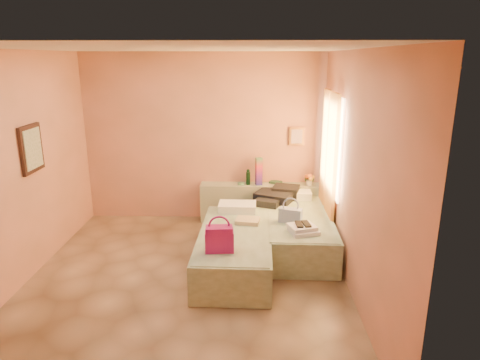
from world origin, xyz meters
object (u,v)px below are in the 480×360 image
object	(u,v)px
bed_left	(235,249)
headboard_ledge	(261,203)
green_book	(276,182)
blue_handbag	(290,215)
towel_stack	(304,229)
bed_right	(298,231)
flower_vase	(309,179)
water_bottle	(248,177)
magenta_handbag	(219,238)

from	to	relation	value
bed_left	headboard_ledge	bearing A→B (deg)	78.86
headboard_ledge	green_book	size ratio (longest dim) A/B	10.36
bed_left	blue_handbag	xyz separation A→B (m)	(0.75, 0.36, 0.35)
green_book	towel_stack	distance (m)	1.81
blue_handbag	towel_stack	distance (m)	0.40
bed_right	green_book	size ratio (longest dim) A/B	10.10
green_book	flower_vase	world-z (taller)	flower_vase
water_bottle	green_book	distance (m)	0.49
green_book	magenta_handbag	bearing A→B (deg)	-84.88
bed_right	green_book	xyz separation A→B (m)	(-0.28, 1.12, 0.42)
bed_left	flower_vase	xyz separation A→B (m)	(1.17, 1.66, 0.52)
bed_right	blue_handbag	distance (m)	0.48
bed_right	blue_handbag	xyz separation A→B (m)	(-0.15, -0.29, 0.35)
headboard_ledge	bed_right	bearing A→B (deg)	-63.43
bed_left	flower_vase	world-z (taller)	flower_vase
water_bottle	green_book	world-z (taller)	water_bottle
flower_vase	towel_stack	world-z (taller)	flower_vase
flower_vase	magenta_handbag	bearing A→B (deg)	-120.93
water_bottle	bed_right	bearing A→B (deg)	-53.93
blue_handbag	towel_stack	world-z (taller)	blue_handbag
bed_right	bed_left	bearing A→B (deg)	-142.87
towel_stack	water_bottle	bearing A→B (deg)	113.75
green_book	blue_handbag	distance (m)	1.42
headboard_ledge	green_book	xyz separation A→B (m)	(0.24, 0.07, 0.34)
bed_right	magenta_handbag	xyz separation A→B (m)	(-1.06, -1.22, 0.41)
towel_stack	blue_handbag	bearing A→B (deg)	110.97
green_book	flower_vase	distance (m)	0.57
headboard_ledge	towel_stack	world-z (taller)	headboard_ledge
bed_right	magenta_handbag	size ratio (longest dim) A/B	5.98
bed_right	towel_stack	bearing A→B (deg)	-89.33
bed_left	towel_stack	bearing A→B (deg)	0.80
bed_left	water_bottle	xyz separation A→B (m)	(0.15, 1.68, 0.52)
magenta_handbag	green_book	bearing A→B (deg)	66.49
towel_stack	bed_right	bearing A→B (deg)	89.37
green_book	magenta_handbag	world-z (taller)	magenta_handbag
bed_left	magenta_handbag	bearing A→B (deg)	-104.79
headboard_ledge	bed_left	bearing A→B (deg)	-102.44
water_bottle	flower_vase	xyz separation A→B (m)	(1.02, -0.02, -0.01)
bed_left	flower_vase	size ratio (longest dim) A/B	8.58
headboard_ledge	water_bottle	world-z (taller)	water_bottle
bed_left	green_book	distance (m)	1.92
flower_vase	blue_handbag	bearing A→B (deg)	-108.02
bed_left	magenta_handbag	distance (m)	0.72
magenta_handbag	towel_stack	xyz separation A→B (m)	(1.06, 0.56, -0.11)
bed_left	green_book	world-z (taller)	green_book
flower_vase	blue_handbag	world-z (taller)	flower_vase
blue_handbag	water_bottle	bearing A→B (deg)	133.84
headboard_ledge	blue_handbag	bearing A→B (deg)	-74.31
flower_vase	bed_right	bearing A→B (deg)	-105.06
headboard_ledge	blue_handbag	xyz separation A→B (m)	(0.38, -1.34, 0.28)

